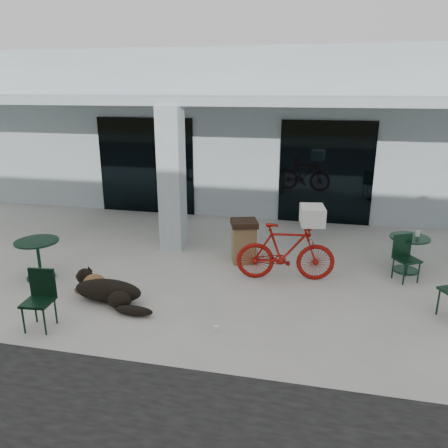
% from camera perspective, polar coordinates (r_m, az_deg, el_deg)
% --- Properties ---
extents(ground, '(80.00, 80.00, 0.00)m').
position_cam_1_polar(ground, '(7.64, -1.30, -9.74)').
color(ground, beige).
rests_on(ground, ground).
extents(building, '(22.00, 7.00, 4.50)m').
position_cam_1_polar(building, '(15.24, 6.42, 12.63)').
color(building, silver).
rests_on(building, ground).
extents(storefront_glass_left, '(2.80, 0.06, 2.70)m').
position_cam_1_polar(storefront_glass_left, '(12.73, -10.13, 7.46)').
color(storefront_glass_left, black).
rests_on(storefront_glass_left, ground).
extents(storefront_glass_right, '(2.40, 0.06, 2.70)m').
position_cam_1_polar(storefront_glass_right, '(11.78, 13.15, 6.49)').
color(storefront_glass_right, black).
rests_on(storefront_glass_right, ground).
extents(column, '(0.50, 0.50, 3.12)m').
position_cam_1_polar(column, '(9.63, -6.83, 5.74)').
color(column, silver).
rests_on(column, ground).
extents(overhang, '(22.00, 2.80, 0.18)m').
position_cam_1_polar(overhang, '(10.34, 3.49, 15.84)').
color(overhang, silver).
rests_on(overhang, column).
extents(bicycle, '(1.89, 0.78, 1.10)m').
position_cam_1_polar(bicycle, '(8.25, 8.06, -3.61)').
color(bicycle, '#99120C').
rests_on(bicycle, ground).
extents(laundry_basket, '(0.50, 0.62, 0.33)m').
position_cam_1_polar(laundry_basket, '(8.06, 11.46, 1.12)').
color(laundry_basket, white).
rests_on(laundry_basket, bicycle).
extents(dog, '(1.44, 0.95, 0.46)m').
position_cam_1_polar(dog, '(7.70, -14.93, -8.25)').
color(dog, black).
rests_on(dog, ground).
extents(cup_near_dog, '(0.08, 0.08, 0.09)m').
position_cam_1_polar(cup_near_dog, '(6.69, -1.00, -13.52)').
color(cup_near_dog, white).
rests_on(cup_near_dog, ground).
extents(cafe_table_near, '(0.85, 0.85, 0.75)m').
position_cam_1_polar(cafe_table_near, '(8.99, -23.01, -4.28)').
color(cafe_table_near, black).
rests_on(cafe_table_near, ground).
extents(cafe_chair_near, '(0.45, 0.48, 0.90)m').
position_cam_1_polar(cafe_chair_near, '(7.13, -23.14, -9.26)').
color(cafe_chair_near, black).
rests_on(cafe_chair_near, ground).
extents(cafe_table_far, '(0.79, 0.79, 0.71)m').
position_cam_1_polar(cafe_table_far, '(9.33, 22.86, -3.64)').
color(cafe_table_far, black).
rests_on(cafe_table_far, ground).
extents(cafe_chair_far_a, '(0.56, 0.57, 0.87)m').
position_cam_1_polar(cafe_chair_far_a, '(8.82, 22.79, -4.24)').
color(cafe_chair_far_a, black).
rests_on(cafe_chair_far_a, ground).
extents(cup_on_table, '(0.09, 0.09, 0.11)m').
position_cam_1_polar(cup_on_table, '(9.32, 23.99, -1.12)').
color(cup_on_table, white).
rests_on(cup_on_table, cafe_table_far).
extents(trash_receptacle, '(0.66, 0.66, 0.89)m').
position_cam_1_polar(trash_receptacle, '(9.05, 2.62, -2.24)').
color(trash_receptacle, olive).
rests_on(trash_receptacle, ground).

